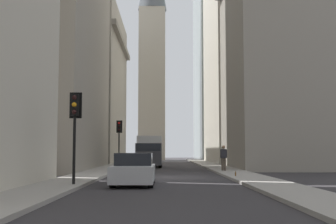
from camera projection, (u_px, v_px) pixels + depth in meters
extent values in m
plane|color=#302D30|center=(165.00, 177.00, 24.99)|extent=(135.00, 135.00, 0.00)
cube|color=gray|center=(86.00, 176.00, 24.96)|extent=(90.00, 2.20, 0.14)
cube|color=gray|center=(244.00, 176.00, 25.04)|extent=(90.00, 2.20, 0.14)
cube|color=beige|center=(249.00, 38.00, 54.84)|extent=(17.21, 10.00, 31.18)
cube|color=gray|center=(288.00, 49.00, 37.82)|extent=(12.77, 10.00, 20.58)
cube|color=gray|center=(80.00, 88.00, 54.68)|extent=(18.68, 10.00, 18.55)
cube|color=gray|center=(122.00, 43.00, 55.22)|extent=(18.68, 0.50, 0.60)
cube|color=#A8A091|center=(152.00, 84.00, 69.39)|extent=(4.14, 4.14, 23.98)
cube|color=silver|center=(150.00, 150.00, 41.30)|extent=(4.60, 2.25, 2.60)
cube|color=#38383D|center=(149.00, 154.00, 38.08)|extent=(1.90, 2.25, 1.90)
cube|color=black|center=(149.00, 147.00, 38.14)|extent=(1.92, 2.09, 0.64)
cylinder|color=black|center=(160.00, 163.00, 38.03)|extent=(0.88, 0.28, 0.88)
cylinder|color=black|center=(137.00, 163.00, 38.01)|extent=(0.88, 0.28, 0.88)
cylinder|color=black|center=(161.00, 162.00, 42.61)|extent=(0.88, 0.28, 0.88)
cylinder|color=black|center=(140.00, 162.00, 42.59)|extent=(0.88, 0.28, 0.88)
cube|color=#B7BABF|center=(134.00, 173.00, 19.31)|extent=(4.30, 1.78, 0.70)
cube|color=black|center=(134.00, 159.00, 19.56)|extent=(2.10, 1.58, 0.54)
cylinder|color=black|center=(151.00, 180.00, 17.95)|extent=(0.64, 0.22, 0.64)
cylinder|color=black|center=(112.00, 180.00, 17.94)|extent=(0.64, 0.22, 0.64)
cylinder|color=black|center=(152.00, 176.00, 20.64)|extent=(0.64, 0.22, 0.64)
cylinder|color=black|center=(119.00, 176.00, 20.63)|extent=(0.64, 0.22, 0.64)
cylinder|color=black|center=(74.00, 150.00, 18.25)|extent=(0.12, 0.12, 2.84)
cube|color=black|center=(75.00, 105.00, 18.42)|extent=(0.28, 0.32, 0.90)
cube|color=black|center=(76.00, 105.00, 18.57)|extent=(0.03, 0.52, 1.10)
sphere|color=black|center=(74.00, 97.00, 18.28)|extent=(0.20, 0.20, 0.20)
sphere|color=orange|center=(74.00, 105.00, 18.26)|extent=(0.20, 0.20, 0.20)
sphere|color=black|center=(74.00, 112.00, 18.23)|extent=(0.20, 0.20, 0.20)
cylinder|color=black|center=(119.00, 149.00, 38.84)|extent=(0.12, 0.12, 3.05)
cube|color=black|center=(119.00, 127.00, 39.01)|extent=(0.28, 0.32, 0.90)
cube|color=black|center=(119.00, 127.00, 39.17)|extent=(0.03, 0.52, 1.10)
sphere|color=red|center=(119.00, 123.00, 38.88)|extent=(0.20, 0.20, 0.20)
sphere|color=black|center=(119.00, 126.00, 38.85)|extent=(0.20, 0.20, 0.20)
sphere|color=black|center=(119.00, 130.00, 38.83)|extent=(0.20, 0.20, 0.20)
cylinder|color=#473D33|center=(225.00, 164.00, 30.32)|extent=(0.16, 0.16, 0.87)
cylinder|color=#473D33|center=(223.00, 164.00, 30.32)|extent=(0.16, 0.16, 0.87)
cube|color=#232328|center=(224.00, 154.00, 30.39)|extent=(0.26, 0.44, 0.60)
sphere|color=#936B4C|center=(224.00, 147.00, 30.43)|extent=(0.22, 0.22, 0.22)
cylinder|color=brown|center=(236.00, 174.00, 23.86)|extent=(0.07, 0.07, 0.20)
cylinder|color=brown|center=(236.00, 172.00, 23.87)|extent=(0.03, 0.03, 0.07)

